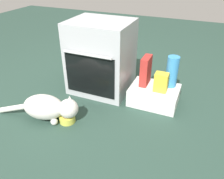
% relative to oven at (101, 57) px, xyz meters
% --- Properties ---
extents(ground, '(8.00, 8.00, 0.00)m').
position_rel_oven_xyz_m(ground, '(0.00, -0.43, -0.37)').
color(ground, '#284238').
extents(oven, '(0.60, 0.55, 0.73)m').
position_rel_oven_xyz_m(oven, '(0.00, 0.00, 0.00)').
color(oven, '#B7BABF').
rests_on(oven, ground).
extents(pantry_cabinet, '(0.45, 0.35, 0.17)m').
position_rel_oven_xyz_m(pantry_cabinet, '(0.59, -0.05, -0.28)').
color(pantry_cabinet, white).
rests_on(pantry_cabinet, ground).
extents(food_bowl, '(0.14, 0.14, 0.09)m').
position_rel_oven_xyz_m(food_bowl, '(-0.02, -0.64, -0.33)').
color(food_bowl, '#D1D14C').
rests_on(food_bowl, ground).
extents(cat, '(0.76, 0.29, 0.24)m').
position_rel_oven_xyz_m(cat, '(-0.18, -0.67, -0.24)').
color(cat, silver).
rests_on(cat, ground).
extents(snack_bag, '(0.12, 0.09, 0.18)m').
position_rel_oven_xyz_m(snack_bag, '(0.65, -0.09, -0.11)').
color(snack_bag, yellow).
rests_on(snack_bag, pantry_cabinet).
extents(cereal_box, '(0.07, 0.18, 0.28)m').
position_rel_oven_xyz_m(cereal_box, '(0.48, -0.01, -0.06)').
color(cereal_box, '#B72D28').
rests_on(cereal_box, pantry_cabinet).
extents(water_bottle, '(0.11, 0.11, 0.30)m').
position_rel_oven_xyz_m(water_bottle, '(0.72, 0.05, -0.05)').
color(water_bottle, '#388CD1').
rests_on(water_bottle, pantry_cabinet).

